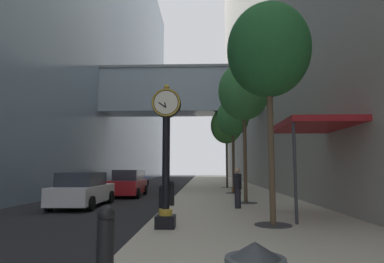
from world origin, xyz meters
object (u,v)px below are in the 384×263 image
(street_tree_mid_far, at_px, (233,118))
(car_blue_near, at_px, (135,179))
(bollard_fourth, at_px, (172,192))
(bollard_third, at_px, (162,199))
(street_clock, at_px, (166,148))
(street_tree_far, at_px, (226,126))
(bollard_nearest, at_px, (105,242))
(pedestrian_walking, at_px, (238,187))
(car_red_far, at_px, (128,184))
(car_white_mid, at_px, (83,190))
(street_tree_near, at_px, (268,51))
(street_tree_mid_near, at_px, (244,92))

(street_tree_mid_far, height_order, car_blue_near, street_tree_mid_far)
(bollard_fourth, distance_m, car_blue_near, 17.54)
(bollard_third, relative_size, car_blue_near, 0.28)
(street_clock, xyz_separation_m, street_tree_far, (3.13, 18.90, 3.12))
(bollard_nearest, height_order, street_tree_far, street_tree_far)
(pedestrian_walking, bearing_deg, street_tree_mid_far, 85.76)
(street_clock, distance_m, bollard_fourth, 5.77)
(street_tree_far, xyz_separation_m, car_red_far, (-6.87, -7.38, -4.70))
(street_clock, height_order, car_red_far, street_clock)
(bollard_nearest, relative_size, bollard_fourth, 1.00)
(bollard_third, height_order, car_blue_near, car_blue_near)
(bollard_third, relative_size, car_white_mid, 0.24)
(bollard_nearest, relative_size, pedestrian_walking, 0.67)
(car_white_mid, relative_size, car_red_far, 1.11)
(car_blue_near, distance_m, car_white_mid, 16.29)
(street_clock, bearing_deg, pedestrian_walking, 61.20)
(bollard_third, height_order, street_tree_mid_far, street_tree_mid_far)
(street_clock, xyz_separation_m, pedestrian_walking, (2.52, 4.58, -1.38))
(bollard_nearest, bearing_deg, street_clock, 85.19)
(street_tree_far, xyz_separation_m, car_white_mid, (-7.75, -12.90, -4.73))
(bollard_third, xyz_separation_m, car_red_far, (-3.37, 9.32, 0.09))
(bollard_fourth, distance_m, car_red_far, 6.89)
(car_red_far, bearing_deg, bollard_fourth, -60.74)
(street_clock, relative_size, pedestrian_walking, 2.46)
(street_clock, xyz_separation_m, street_tree_near, (3.13, 0.55, 3.06))
(bollard_nearest, bearing_deg, street_tree_far, 81.47)
(bollard_nearest, distance_m, car_blue_near, 27.18)
(bollard_nearest, height_order, bollard_third, same)
(bollard_nearest, distance_m, car_white_mid, 11.25)
(street_tree_mid_near, xyz_separation_m, pedestrian_walking, (-0.61, -2.09, -4.61))
(street_tree_mid_near, height_order, car_blue_near, street_tree_mid_near)
(street_tree_mid_far, bearing_deg, bollard_nearest, -101.49)
(pedestrian_walking, relative_size, car_blue_near, 0.41)
(street_tree_mid_near, bearing_deg, car_red_far, 144.73)
(bollard_nearest, height_order, car_white_mid, car_white_mid)
(street_tree_near, relative_size, car_white_mid, 1.47)
(bollard_nearest, relative_size, bollard_third, 1.00)
(car_blue_near, height_order, car_white_mid, car_white_mid)
(bollard_fourth, xyz_separation_m, street_tree_near, (3.50, -4.96, 4.73))
(street_clock, relative_size, car_blue_near, 1.01)
(street_tree_mid_far, bearing_deg, car_white_mid, -138.81)
(street_tree_far, height_order, car_red_far, street_tree_far)
(street_tree_mid_far, bearing_deg, street_tree_mid_near, -90.00)
(street_tree_mid_far, distance_m, street_tree_far, 6.12)
(bollard_nearest, distance_m, street_tree_mid_near, 12.61)
(bollard_fourth, height_order, car_white_mid, car_white_mid)
(street_tree_far, distance_m, car_white_mid, 15.78)
(bollard_fourth, relative_size, car_white_mid, 0.24)
(bollard_third, relative_size, bollard_fourth, 1.00)
(bollard_fourth, relative_size, car_blue_near, 0.28)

